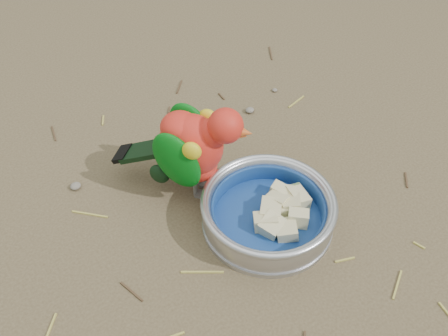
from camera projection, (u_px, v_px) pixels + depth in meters
ground at (255, 227)px, 0.88m from camera, size 60.00×60.00×0.00m
food_bowl at (267, 220)px, 0.88m from camera, size 0.23×0.23×0.02m
bowl_wall at (268, 209)px, 0.86m from camera, size 0.23×0.23×0.04m
fruit_wedges at (268, 212)px, 0.86m from camera, size 0.14×0.14×0.03m
lory_parrot at (194, 152)px, 0.87m from camera, size 0.24×0.25×0.19m
ground_debris at (235, 235)px, 0.86m from camera, size 0.90×0.80×0.01m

